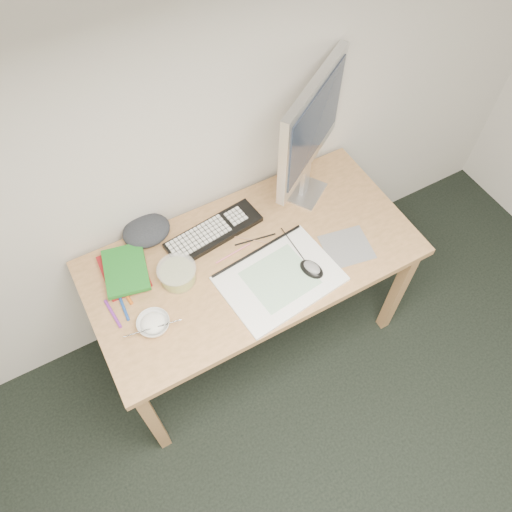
{
  "coord_description": "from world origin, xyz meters",
  "views": [
    {
      "loc": [
        -0.59,
        0.4,
        2.5
      ],
      "look_at": [
        -0.05,
        1.38,
        0.83
      ],
      "focal_mm": 35.0,
      "sensor_mm": 36.0,
      "label": 1
    }
  ],
  "objects": [
    {
      "name": "desk",
      "position": [
        -0.04,
        1.43,
        0.67
      ],
      "size": [
        1.4,
        0.7,
        0.75
      ],
      "color": "tan",
      "rests_on": "ground"
    },
    {
      "name": "mousepad",
      "position": [
        0.34,
        1.27,
        0.75
      ],
      "size": [
        0.23,
        0.22,
        0.0
      ],
      "primitive_type": "cube",
      "rotation": [
        0.0,
        0.0,
        -0.19
      ],
      "color": "slate",
      "rests_on": "desk"
    },
    {
      "name": "sketchpad",
      "position": [
        0.01,
        1.27,
        0.76
      ],
      "size": [
        0.5,
        0.38,
        0.01
      ],
      "primitive_type": "cube",
      "rotation": [
        0.0,
        0.0,
        0.11
      ],
      "color": "white",
      "rests_on": "desk"
    },
    {
      "name": "keyboard",
      "position": [
        -0.13,
        1.61,
        0.76
      ],
      "size": [
        0.45,
        0.19,
        0.03
      ],
      "primitive_type": "cube",
      "rotation": [
        0.0,
        0.0,
        0.13
      ],
      "color": "black",
      "rests_on": "desk"
    },
    {
      "name": "monitor",
      "position": [
        0.34,
        1.63,
        1.13
      ],
      "size": [
        0.46,
        0.32,
        0.61
      ],
      "rotation": [
        0.0,
        0.0,
        0.58
      ],
      "color": "silver",
      "rests_on": "desk"
    },
    {
      "name": "mouse",
      "position": [
        0.14,
        1.24,
        0.78
      ],
      "size": [
        0.1,
        0.13,
        0.04
      ],
      "primitive_type": "ellipsoid",
      "rotation": [
        0.0,
        0.0,
        0.31
      ],
      "color": "black",
      "rests_on": "sketchpad"
    },
    {
      "name": "rice_bowl",
      "position": [
        -0.52,
        1.33,
        0.77
      ],
      "size": [
        0.14,
        0.14,
        0.04
      ],
      "primitive_type": "imported",
      "rotation": [
        0.0,
        0.0,
        0.12
      ],
      "color": "white",
      "rests_on": "desk"
    },
    {
      "name": "chopsticks",
      "position": [
        -0.53,
        1.3,
        0.79
      ],
      "size": [
        0.21,
        0.05,
        0.02
      ],
      "primitive_type": "cylinder",
      "rotation": [
        0.0,
        1.57,
        -0.17
      ],
      "color": "silver",
      "rests_on": "rice_bowl"
    },
    {
      "name": "fruit_tub",
      "position": [
        -0.36,
        1.48,
        0.79
      ],
      "size": [
        0.2,
        0.2,
        0.08
      ],
      "primitive_type": "cylinder",
      "rotation": [
        0.0,
        0.0,
        0.33
      ],
      "color": "gold",
      "rests_on": "desk"
    },
    {
      "name": "book_red",
      "position": [
        -0.54,
        1.61,
        0.76
      ],
      "size": [
        0.18,
        0.23,
        0.02
      ],
      "primitive_type": "cube",
      "rotation": [
        0.0,
        0.0,
        -0.05
      ],
      "color": "maroon",
      "rests_on": "desk"
    },
    {
      "name": "book_green",
      "position": [
        -0.53,
        1.6,
        0.78
      ],
      "size": [
        0.22,
        0.26,
        0.02
      ],
      "primitive_type": "cube",
      "rotation": [
        0.0,
        0.0,
        -0.21
      ],
      "color": "#1B6F20",
      "rests_on": "book_red"
    },
    {
      "name": "cloth_lump",
      "position": [
        -0.38,
        1.74,
        0.79
      ],
      "size": [
        0.2,
        0.18,
        0.07
      ],
      "primitive_type": "ellipsoid",
      "rotation": [
        0.0,
        0.0,
        0.23
      ],
      "color": "#25282C",
      "rests_on": "desk"
    },
    {
      "name": "pencil_pink",
      "position": [
        -0.1,
        1.48,
        0.75
      ],
      "size": [
        0.17,
        0.03,
        0.01
      ],
      "primitive_type": "cylinder",
      "rotation": [
        0.0,
        1.57,
        0.11
      ],
      "color": "#D86C82",
      "rests_on": "desk"
    },
    {
      "name": "pencil_tan",
      "position": [
        0.0,
        1.5,
        0.75
      ],
      "size": [
        0.13,
        0.12,
        0.01
      ],
      "primitive_type": "cylinder",
      "rotation": [
        0.0,
        1.57,
        -0.73
      ],
      "color": "#A27655",
      "rests_on": "desk"
    },
    {
      "name": "pencil_black",
      "position": [
        0.01,
        1.5,
        0.75
      ],
      "size": [
        0.18,
        0.04,
        0.01
      ],
      "primitive_type": "cylinder",
      "rotation": [
        0.0,
        1.57,
        -0.17
      ],
      "color": "black",
      "rests_on": "desk"
    },
    {
      "name": "marker_blue",
      "position": [
        -0.6,
        1.46,
        0.76
      ],
      "size": [
        0.02,
        0.13,
        0.01
      ],
      "primitive_type": "cylinder",
      "rotation": [
        0.0,
        1.57,
        1.52
      ],
      "color": "#1B4297",
      "rests_on": "desk"
    },
    {
      "name": "marker_orange",
      "position": [
        -0.57,
        1.53,
        0.76
      ],
      "size": [
        0.03,
        0.14,
        0.01
      ],
      "primitive_type": "cylinder",
      "rotation": [
        0.0,
        1.57,
        1.67
      ],
      "color": "orange",
      "rests_on": "desk"
    },
    {
      "name": "marker_purple",
      "position": [
        -0.65,
        1.45,
        0.76
      ],
      "size": [
        0.03,
        0.14,
        0.01
      ],
      "primitive_type": "cylinder",
      "rotation": [
        0.0,
        1.57,
        1.67
      ],
      "color": "#762894",
      "rests_on": "desk"
    }
  ]
}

